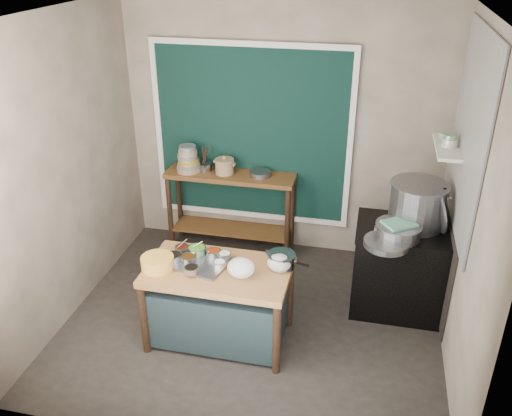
% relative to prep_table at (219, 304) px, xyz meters
% --- Properties ---
extents(floor, '(3.50, 3.00, 0.02)m').
position_rel_prep_table_xyz_m(floor, '(0.24, 0.30, -0.39)').
color(floor, '#2A2520').
rests_on(floor, ground).
extents(back_wall, '(3.50, 0.02, 2.80)m').
position_rel_prep_table_xyz_m(back_wall, '(0.24, 1.81, 1.02)').
color(back_wall, gray).
rests_on(back_wall, floor).
extents(left_wall, '(0.02, 3.00, 2.80)m').
position_rel_prep_table_xyz_m(left_wall, '(-1.52, 0.30, 1.02)').
color(left_wall, gray).
rests_on(left_wall, floor).
extents(right_wall, '(0.02, 3.00, 2.80)m').
position_rel_prep_table_xyz_m(right_wall, '(2.00, 0.30, 1.02)').
color(right_wall, gray).
rests_on(right_wall, floor).
extents(ceiling, '(3.50, 3.00, 0.02)m').
position_rel_prep_table_xyz_m(ceiling, '(0.24, 0.30, 2.43)').
color(ceiling, gray).
rests_on(ceiling, back_wall).
extents(curtain_panel, '(2.10, 0.02, 1.90)m').
position_rel_prep_table_xyz_m(curtain_panel, '(-0.11, 1.77, 0.98)').
color(curtain_panel, black).
rests_on(curtain_panel, back_wall).
extents(curtain_frame, '(2.22, 0.03, 2.02)m').
position_rel_prep_table_xyz_m(curtain_frame, '(-0.11, 1.76, 0.98)').
color(curtain_frame, beige).
rests_on(curtain_frame, back_wall).
extents(tile_panel, '(0.02, 1.70, 1.70)m').
position_rel_prep_table_xyz_m(tile_panel, '(1.97, 0.85, 1.48)').
color(tile_panel, '#B2B2AA').
rests_on(tile_panel, right_wall).
extents(soot_patch, '(0.01, 1.30, 1.30)m').
position_rel_prep_table_xyz_m(soot_patch, '(1.98, 0.95, 0.32)').
color(soot_patch, black).
rests_on(soot_patch, right_wall).
extents(wall_shelf, '(0.22, 0.70, 0.03)m').
position_rel_prep_table_xyz_m(wall_shelf, '(1.87, 1.15, 1.23)').
color(wall_shelf, beige).
rests_on(wall_shelf, right_wall).
extents(prep_table, '(1.25, 0.72, 0.75)m').
position_rel_prep_table_xyz_m(prep_table, '(0.00, 0.00, 0.00)').
color(prep_table, '#9A6638').
rests_on(prep_table, floor).
extents(back_counter, '(1.45, 0.40, 0.95)m').
position_rel_prep_table_xyz_m(back_counter, '(-0.31, 1.58, 0.10)').
color(back_counter, brown).
rests_on(back_counter, floor).
extents(stove_block, '(0.90, 0.68, 0.85)m').
position_rel_prep_table_xyz_m(stove_block, '(1.59, 0.85, 0.05)').
color(stove_block, black).
rests_on(stove_block, floor).
extents(stove_top, '(0.92, 0.69, 0.03)m').
position_rel_prep_table_xyz_m(stove_top, '(1.59, 0.85, 0.49)').
color(stove_top, black).
rests_on(stove_top, stove_block).
extents(condiment_tray, '(0.61, 0.50, 0.02)m').
position_rel_prep_table_xyz_m(condiment_tray, '(-0.20, 0.04, 0.39)').
color(condiment_tray, gray).
rests_on(condiment_tray, prep_table).
extents(condiment_bowls, '(0.56, 0.45, 0.07)m').
position_rel_prep_table_xyz_m(condiment_bowls, '(-0.22, 0.07, 0.43)').
color(condiment_bowls, gray).
rests_on(condiment_bowls, condiment_tray).
extents(yellow_basin, '(0.33, 0.33, 0.11)m').
position_rel_prep_table_xyz_m(yellow_basin, '(-0.51, -0.10, 0.43)').
color(yellow_basin, gold).
rests_on(yellow_basin, prep_table).
extents(saucepan, '(0.29, 0.29, 0.14)m').
position_rel_prep_table_xyz_m(saucepan, '(0.53, 0.14, 0.44)').
color(saucepan, gray).
rests_on(saucepan, prep_table).
extents(plastic_bag_a, '(0.29, 0.27, 0.17)m').
position_rel_prep_table_xyz_m(plastic_bag_a, '(0.22, -0.07, 0.46)').
color(plastic_bag_a, white).
rests_on(plastic_bag_a, prep_table).
extents(plastic_bag_b, '(0.26, 0.24, 0.15)m').
position_rel_prep_table_xyz_m(plastic_bag_b, '(0.52, 0.09, 0.45)').
color(plastic_bag_b, white).
rests_on(plastic_bag_b, prep_table).
extents(bowl_stack, '(0.27, 0.27, 0.30)m').
position_rel_prep_table_xyz_m(bowl_stack, '(-0.78, 1.55, 0.71)').
color(bowl_stack, tan).
rests_on(bowl_stack, back_counter).
extents(utensil_cup, '(0.20, 0.20, 0.09)m').
position_rel_prep_table_xyz_m(utensil_cup, '(-0.60, 1.60, 0.62)').
color(utensil_cup, gray).
rests_on(utensil_cup, back_counter).
extents(ceramic_crock, '(0.27, 0.27, 0.15)m').
position_rel_prep_table_xyz_m(ceramic_crock, '(-0.37, 1.58, 0.65)').
color(ceramic_crock, olive).
rests_on(ceramic_crock, back_counter).
extents(wide_bowl, '(0.24, 0.24, 0.06)m').
position_rel_prep_table_xyz_m(wide_bowl, '(0.03, 1.59, 0.60)').
color(wide_bowl, gray).
rests_on(wide_bowl, back_counter).
extents(stock_pot, '(0.69, 0.69, 0.43)m').
position_rel_prep_table_xyz_m(stock_pot, '(1.66, 0.94, 0.72)').
color(stock_pot, gray).
rests_on(stock_pot, stove_top).
extents(pot_lid, '(0.20, 0.45, 0.43)m').
position_rel_prep_table_xyz_m(pot_lid, '(1.85, 0.87, 0.72)').
color(pot_lid, gray).
rests_on(pot_lid, stove_top).
extents(steamer, '(0.54, 0.54, 0.14)m').
position_rel_prep_table_xyz_m(steamer, '(1.50, 0.65, 0.57)').
color(steamer, gray).
rests_on(steamer, stove_top).
extents(green_cloth, '(0.34, 0.33, 0.02)m').
position_rel_prep_table_xyz_m(green_cloth, '(1.50, 0.65, 0.65)').
color(green_cloth, '#4C8C6D').
rests_on(green_cloth, steamer).
extents(shallow_pan, '(0.48, 0.48, 0.05)m').
position_rel_prep_table_xyz_m(shallow_pan, '(1.40, 0.49, 0.53)').
color(shallow_pan, gray).
rests_on(shallow_pan, stove_top).
extents(shelf_bowl_stack, '(0.14, 0.14, 0.11)m').
position_rel_prep_table_xyz_m(shelf_bowl_stack, '(1.87, 1.12, 1.29)').
color(shelf_bowl_stack, silver).
rests_on(shelf_bowl_stack, wall_shelf).
extents(shelf_bowl_green, '(0.17, 0.17, 0.05)m').
position_rel_prep_table_xyz_m(shelf_bowl_green, '(1.87, 1.36, 1.26)').
color(shelf_bowl_green, gray).
rests_on(shelf_bowl_green, wall_shelf).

